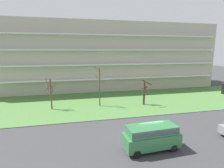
% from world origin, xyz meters
% --- Properties ---
extents(ground, '(160.00, 160.00, 0.00)m').
position_xyz_m(ground, '(0.00, 0.00, 0.00)').
color(ground, '#38383A').
extents(grass_lawn_strip, '(80.00, 16.00, 0.08)m').
position_xyz_m(grass_lawn_strip, '(0.00, 14.00, 0.04)').
color(grass_lawn_strip, '#477238').
rests_on(grass_lawn_strip, ground).
extents(apartment_building, '(54.42, 13.78, 15.46)m').
position_xyz_m(apartment_building, '(0.00, 28.41, 7.73)').
color(apartment_building, '#B2A899').
rests_on(apartment_building, ground).
extents(tree_far_left, '(1.55, 1.46, 4.98)m').
position_xyz_m(tree_far_left, '(-10.68, 12.10, 2.77)').
color(tree_far_left, brown).
rests_on(tree_far_left, ground).
extents(tree_left, '(1.89, 1.89, 6.65)m').
position_xyz_m(tree_left, '(-3.03, 12.18, 3.43)').
color(tree_left, brown).
rests_on(tree_left, ground).
extents(tree_center, '(1.81, 1.51, 4.55)m').
position_xyz_m(tree_center, '(4.39, 11.22, 2.31)').
color(tree_center, '#423023').
rests_on(tree_center, ground).
extents(van_green_near_left, '(5.28, 2.23, 2.36)m').
position_xyz_m(van_green_near_left, '(-0.41, -2.00, 1.40)').
color(van_green_near_left, '#2D6B3D').
rests_on(van_green_near_left, ground).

